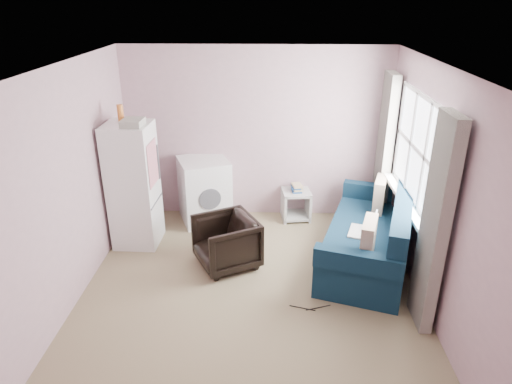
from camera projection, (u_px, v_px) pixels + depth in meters
room at (251, 193)px, 4.67m from camera, size 3.84×4.24×2.54m
armchair at (226, 240)px, 5.58m from camera, size 0.89×0.91×0.70m
fridge at (134, 185)px, 5.92m from camera, size 0.60×0.58×1.88m
washing_machine at (204, 189)px, 6.67m from camera, size 0.87×0.87×0.95m
side_table at (296, 202)px, 6.79m from camera, size 0.46×0.46×0.55m
sofa at (373, 238)px, 5.66m from camera, size 1.51×2.26×0.93m
window_dressing at (405, 182)px, 5.30m from camera, size 0.17×2.62×2.18m
floor_cables at (310, 308)px, 4.93m from camera, size 0.45×0.11×0.01m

